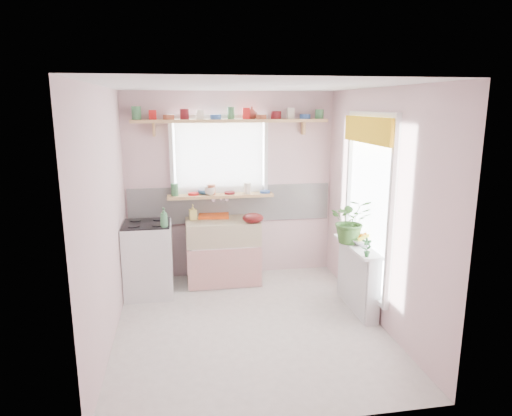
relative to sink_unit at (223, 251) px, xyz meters
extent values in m
plane|color=silver|center=(0.15, -1.29, -0.43)|extent=(3.20, 3.20, 0.00)
plane|color=white|center=(0.15, -1.29, 2.07)|extent=(3.20, 3.20, 0.00)
plane|color=beige|center=(0.15, 0.31, 0.82)|extent=(2.80, 0.00, 2.80)
plane|color=beige|center=(0.15, -2.89, 0.82)|extent=(2.80, 0.00, 2.80)
plane|color=beige|center=(-1.25, -1.29, 0.82)|extent=(0.00, 3.20, 3.20)
plane|color=beige|center=(1.55, -1.29, 0.82)|extent=(0.00, 3.20, 3.20)
cube|color=white|center=(0.15, 0.29, 0.57)|extent=(2.74, 0.03, 0.50)
cube|color=pink|center=(0.15, 0.29, 0.37)|extent=(2.74, 0.02, 0.12)
cube|color=white|center=(0.00, 0.30, 1.22)|extent=(1.20, 0.01, 1.00)
cube|color=white|center=(0.00, 0.24, 1.22)|extent=(1.15, 0.02, 0.95)
cube|color=white|center=(1.54, -1.09, 0.82)|extent=(0.01, 1.10, 1.90)
cube|color=yellow|center=(1.46, -1.09, 1.63)|extent=(0.03, 1.20, 0.28)
cube|color=white|center=(0.00, 0.01, -0.16)|extent=(0.85, 0.55, 0.55)
cube|color=#C44039|center=(0.00, -0.27, -0.16)|extent=(0.95, 0.02, 0.53)
cube|color=#C3B28F|center=(0.00, 0.01, 0.27)|extent=(0.95, 0.55, 0.30)
cylinder|color=silver|center=(0.00, 0.26, 0.67)|extent=(0.03, 0.22, 0.03)
cube|color=white|center=(-0.95, -0.24, 0.02)|extent=(0.58, 0.58, 0.90)
cube|color=black|center=(-0.95, -0.24, 0.47)|extent=(0.56, 0.56, 0.02)
cylinder|color=black|center=(-1.09, -0.38, 0.49)|extent=(0.14, 0.14, 0.01)
cylinder|color=black|center=(-0.81, -0.38, 0.49)|extent=(0.14, 0.14, 0.01)
cylinder|color=black|center=(-1.09, -0.10, 0.49)|extent=(0.14, 0.14, 0.01)
cylinder|color=black|center=(-0.81, -0.10, 0.49)|extent=(0.14, 0.14, 0.01)
cube|color=white|center=(1.45, -1.09, -0.06)|extent=(0.15, 0.90, 0.75)
cube|color=white|center=(1.42, -1.09, 0.33)|extent=(0.22, 0.95, 0.03)
cube|color=tan|center=(0.00, 0.19, 0.71)|extent=(1.40, 0.22, 0.04)
cube|color=tan|center=(0.15, 0.18, 1.69)|extent=(2.52, 0.24, 0.04)
cylinder|color=#3F7F4C|center=(-1.03, 0.18, 1.77)|extent=(0.11, 0.11, 0.12)
cylinder|color=red|center=(-0.83, 0.18, 1.77)|extent=(0.11, 0.11, 0.12)
cylinder|color=#A55133|center=(-0.64, 0.18, 1.74)|extent=(0.11, 0.11, 0.06)
cylinder|color=#590F14|center=(-0.44, 0.18, 1.77)|extent=(0.11, 0.11, 0.12)
cylinder|color=silver|center=(-0.24, 0.18, 1.77)|extent=(0.11, 0.11, 0.12)
cylinder|color=#3359A5|center=(-0.05, 0.18, 1.74)|extent=(0.11, 0.11, 0.06)
cylinder|color=#3F7F4C|center=(0.15, 0.18, 1.77)|extent=(0.11, 0.11, 0.12)
cylinder|color=red|center=(0.35, 0.18, 1.77)|extent=(0.11, 0.11, 0.12)
cylinder|color=#A55133|center=(0.54, 0.18, 1.74)|extent=(0.11, 0.11, 0.06)
cylinder|color=#590F14|center=(0.74, 0.18, 1.77)|extent=(0.11, 0.11, 0.12)
cylinder|color=silver|center=(0.94, 0.18, 1.77)|extent=(0.11, 0.11, 0.12)
cylinder|color=#3359A5|center=(1.13, 0.18, 1.74)|extent=(0.11, 0.11, 0.06)
cylinder|color=#3F7F4C|center=(1.33, 0.18, 1.77)|extent=(0.11, 0.11, 0.12)
cylinder|color=#3F7F4C|center=(-0.62, 0.19, 0.79)|extent=(0.11, 0.11, 0.12)
cylinder|color=red|center=(-0.37, 0.19, 0.79)|extent=(0.11, 0.11, 0.12)
cylinder|color=#A55133|center=(-0.12, 0.19, 0.76)|extent=(0.11, 0.11, 0.06)
cylinder|color=#590F14|center=(0.12, 0.19, 0.79)|extent=(0.11, 0.11, 0.12)
cylinder|color=silver|center=(0.37, 0.19, 0.79)|extent=(0.11, 0.11, 0.12)
cylinder|color=#3359A5|center=(0.62, 0.19, 0.76)|extent=(0.11, 0.11, 0.06)
cube|color=#FB5616|center=(-0.09, 0.21, 0.44)|extent=(0.43, 0.34, 0.04)
ellipsoid|color=#520E0E|center=(0.37, -0.19, 0.48)|extent=(0.29, 0.29, 0.12)
imported|color=#3B6A2A|center=(1.37, -0.99, 0.61)|extent=(0.55, 0.51, 0.53)
imported|color=silver|center=(1.48, -1.08, 0.38)|extent=(0.31, 0.31, 0.07)
imported|color=#28652D|center=(1.36, -1.49, 0.44)|extent=(0.11, 0.08, 0.20)
imported|color=#DEC862|center=(-0.38, 0.10, 0.52)|extent=(0.10, 0.11, 0.20)
imported|color=beige|center=(-0.15, 0.14, 0.78)|extent=(0.17, 0.17, 0.11)
imported|color=teal|center=(-0.21, 0.25, 0.76)|extent=(0.20, 0.20, 0.06)
imported|color=#993B2F|center=(0.43, 0.24, 1.79)|extent=(0.19, 0.19, 0.16)
imported|color=#468C58|center=(-0.73, -0.46, 0.60)|extent=(0.12, 0.12, 0.23)
sphere|color=orange|center=(1.48, -1.08, 0.43)|extent=(0.08, 0.08, 0.08)
sphere|color=orange|center=(1.54, -1.05, 0.43)|extent=(0.08, 0.08, 0.08)
sphere|color=orange|center=(1.43, -1.06, 0.43)|extent=(0.08, 0.08, 0.08)
cylinder|color=#FFF937|center=(1.50, -1.13, 0.44)|extent=(0.18, 0.04, 0.10)
camera|label=1|loc=(-0.54, -5.76, 1.89)|focal=32.00mm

